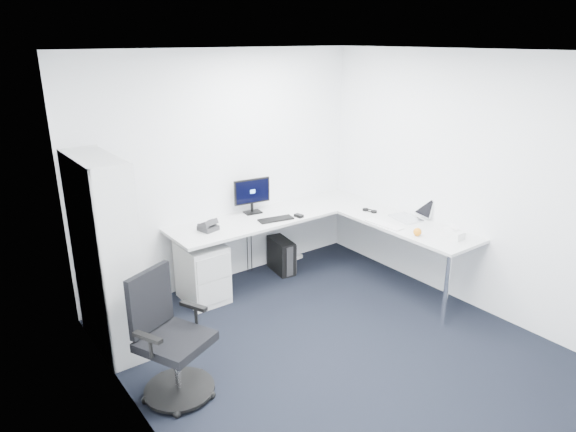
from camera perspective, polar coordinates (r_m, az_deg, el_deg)
ground at (r=4.99m, az=6.04°, el=-15.11°), size 4.20×4.20×0.00m
ceiling at (r=4.12m, az=7.41°, el=17.64°), size 4.20×4.20×0.00m
wall_back at (r=6.00m, az=-7.18°, el=5.09°), size 3.60×0.02×2.70m
wall_left at (r=3.48m, az=-15.76°, el=-6.29°), size 0.02×4.20×2.70m
wall_right at (r=5.71m, az=20.02°, el=3.32°), size 0.02×4.20×2.70m
l_desk at (r=6.04m, az=1.07°, el=-4.16°), size 2.77×1.55×0.81m
drawer_pedestal at (r=5.82m, az=-9.49°, el=-6.16°), size 0.44×0.54×0.67m
bookshelf at (r=4.96m, az=-19.63°, el=-4.17°), size 0.36×0.93×1.85m
task_chair at (r=4.30m, az=-12.42°, el=-13.11°), size 0.80×0.80×1.08m
black_pc_tower at (r=6.46m, az=-0.76°, el=-4.39°), size 0.26×0.46×0.42m
beige_pc_tower at (r=5.82m, az=-15.95°, el=-8.24°), size 0.21×0.41×0.38m
power_strip at (r=6.80m, az=0.27°, el=-4.87°), size 0.39×0.11×0.04m
monitor at (r=6.10m, az=-3.98°, el=2.27°), size 0.47×0.20×0.43m
black_keyboard at (r=5.92m, az=-1.36°, el=-0.36°), size 0.43×0.22×0.02m
mouse at (r=6.01m, az=1.21°, el=0.03°), size 0.08×0.11×0.03m
desk_phone at (r=5.66m, az=-8.88°, el=-0.98°), size 0.22×0.22×0.12m
laptop at (r=6.07m, az=13.05°, el=0.84°), size 0.43×0.42×0.26m
white_keyboard at (r=5.86m, az=10.61°, el=-0.92°), size 0.16×0.47×0.02m
headphones at (r=6.27m, az=9.07°, el=0.68°), size 0.15×0.19×0.05m
orange_fruit at (r=5.61m, az=14.18°, el=-1.73°), size 0.09×0.09×0.09m
tissue_box at (r=5.67m, az=17.84°, el=-1.91°), size 0.13×0.24×0.08m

